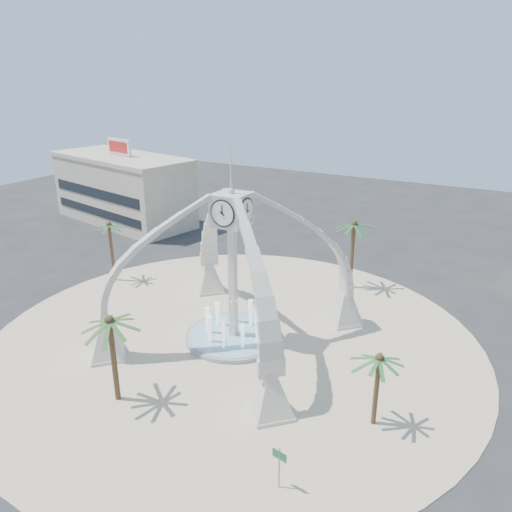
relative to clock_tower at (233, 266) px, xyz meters
The scene contains 10 objects.
ground 6.49m from the clock_tower, 90.00° to the left, with size 140.00×140.00×0.00m, color #282828.
plaza 6.46m from the clock_tower, 90.00° to the left, with size 40.00×40.00×0.06m, color beige.
clock_tower is the anchor object (origin of this frame).
fountain 6.20m from the clock_tower, 90.00° to the left, with size 8.00×8.00×3.62m.
building_nw 38.87m from the clock_tower, 145.49° to the left, with size 23.75×13.73×11.90m.
palm_east 14.13m from the clock_tower, 20.13° to the right, with size 4.37×4.37×5.41m.
palm_west 18.01m from the clock_tower, 165.73° to the left, with size 3.92×3.92×6.84m.
palm_north 15.45m from the clock_tower, 71.16° to the left, with size 5.24×5.24×7.62m.
palm_south 11.04m from the clock_tower, 103.92° to the right, with size 5.01×5.01×6.72m.
street_sign 16.68m from the clock_tower, 50.18° to the right, with size 0.94×0.20×2.59m.
Camera 1 is at (19.12, -30.89, 20.83)m, focal length 35.00 mm.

